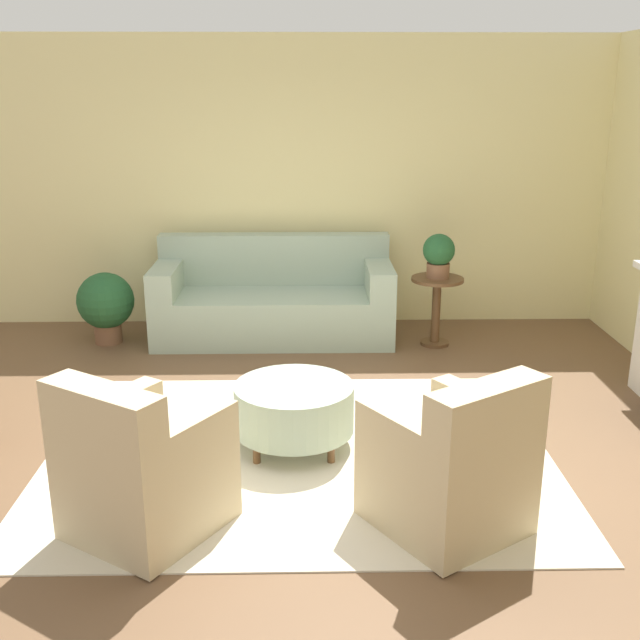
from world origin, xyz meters
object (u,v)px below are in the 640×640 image
armchair_right (453,468)px  side_table (436,300)px  couch (274,302)px  potted_plant_on_side_table (439,254)px  ottoman_table (294,407)px  armchair_left (140,471)px  potted_plant_floor (106,303)px

armchair_right → side_table: size_ratio=1.53×
couch → armchair_right: 3.51m
potted_plant_on_side_table → couch: bearing=169.7°
ottoman_table → potted_plant_on_side_table: potted_plant_on_side_table is taller
armchair_left → potted_plant_floor: 3.34m
armchair_left → side_table: 3.71m
couch → potted_plant_on_side_table: 1.63m
armchair_left → potted_plant_on_side_table: potted_plant_on_side_table is taller
couch → potted_plant_on_side_table: potted_plant_on_side_table is taller
armchair_right → side_table: 3.09m
couch → side_table: bearing=-10.3°
armchair_left → potted_plant_on_side_table: bearing=55.7°
armchair_right → potted_plant_floor: 4.14m
ottoman_table → potted_plant_floor: (-1.79, 2.20, 0.10)m
potted_plant_on_side_table → potted_plant_floor: (-3.08, 0.12, -0.48)m
potted_plant_floor → armchair_left: bearing=-72.8°
armchair_right → ottoman_table: 1.31m
couch → potted_plant_floor: couch is taller
couch → potted_plant_on_side_table: bearing=-10.3°
ottoman_table → potted_plant_on_side_table: size_ratio=1.96×
couch → ottoman_table: bearing=-84.5°
armchair_left → potted_plant_floor: (-0.99, 3.19, 0.02)m
armchair_right → potted_plant_on_side_table: size_ratio=2.44×
armchair_left → potted_plant_on_side_table: size_ratio=2.44×
side_table → ottoman_table: bearing=-121.8°
couch → side_table: 1.54m
potted_plant_floor → couch: bearing=5.6°
couch → ottoman_table: couch is taller
potted_plant_on_side_table → potted_plant_floor: potted_plant_on_side_table is taller
couch → side_table: couch is taller
armchair_right → side_table: armchair_right is taller
couch → armchair_left: size_ratio=2.26×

